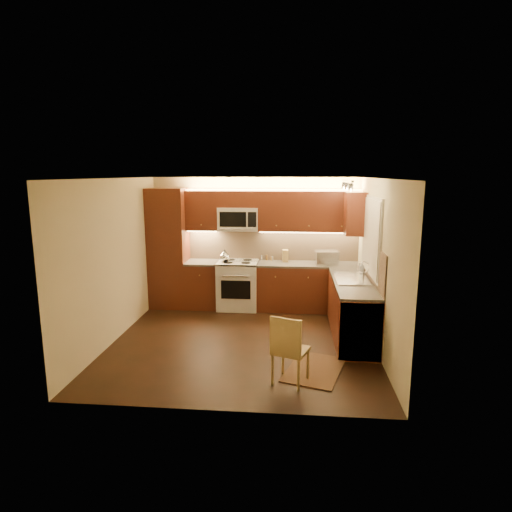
# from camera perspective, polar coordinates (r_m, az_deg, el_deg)

# --- Properties ---
(floor) EXTENTS (4.00, 4.00, 0.01)m
(floor) POSITION_cam_1_polar(r_m,az_deg,el_deg) (6.80, -1.71, -11.27)
(floor) COLOR black
(floor) RESTS_ON ground
(ceiling) EXTENTS (4.00, 4.00, 0.01)m
(ceiling) POSITION_cam_1_polar(r_m,az_deg,el_deg) (6.30, -1.84, 10.30)
(ceiling) COLOR beige
(ceiling) RESTS_ON ground
(wall_back) EXTENTS (4.00, 0.01, 2.50)m
(wall_back) POSITION_cam_1_polar(r_m,az_deg,el_deg) (8.39, -0.12, 1.89)
(wall_back) COLOR #C5B990
(wall_back) RESTS_ON ground
(wall_front) EXTENTS (4.00, 0.01, 2.50)m
(wall_front) POSITION_cam_1_polar(r_m,az_deg,el_deg) (4.52, -4.87, -6.09)
(wall_front) COLOR #C5B990
(wall_front) RESTS_ON ground
(wall_left) EXTENTS (0.01, 4.00, 2.50)m
(wall_left) POSITION_cam_1_polar(r_m,az_deg,el_deg) (6.96, -18.34, -0.55)
(wall_left) COLOR #C5B990
(wall_left) RESTS_ON ground
(wall_right) EXTENTS (0.01, 4.00, 2.50)m
(wall_right) POSITION_cam_1_polar(r_m,az_deg,el_deg) (6.50, 16.00, -1.20)
(wall_right) COLOR #C5B990
(wall_right) RESTS_ON ground
(pantry) EXTENTS (0.70, 0.60, 2.30)m
(pantry) POSITION_cam_1_polar(r_m,az_deg,el_deg) (8.43, -11.55, 1.02)
(pantry) COLOR #4A1D10
(pantry) RESTS_ON floor
(base_cab_back_left) EXTENTS (0.62, 0.60, 0.86)m
(base_cab_back_left) POSITION_cam_1_polar(r_m,az_deg,el_deg) (8.42, -7.05, -3.87)
(base_cab_back_left) COLOR #4A1D10
(base_cab_back_left) RESTS_ON floor
(counter_back_left) EXTENTS (0.62, 0.60, 0.04)m
(counter_back_left) POSITION_cam_1_polar(r_m,az_deg,el_deg) (8.32, -7.12, -0.87)
(counter_back_left) COLOR #353230
(counter_back_left) RESTS_ON base_cab_back_left
(base_cab_back_right) EXTENTS (1.92, 0.60, 0.86)m
(base_cab_back_right) POSITION_cam_1_polar(r_m,az_deg,el_deg) (8.24, 6.93, -4.20)
(base_cab_back_right) COLOR #4A1D10
(base_cab_back_right) RESTS_ON floor
(counter_back_right) EXTENTS (1.92, 0.60, 0.04)m
(counter_back_right) POSITION_cam_1_polar(r_m,az_deg,el_deg) (8.13, 7.00, -1.14)
(counter_back_right) COLOR #353230
(counter_back_right) RESTS_ON base_cab_back_right
(base_cab_right) EXTENTS (0.60, 2.00, 0.86)m
(base_cab_right) POSITION_cam_1_polar(r_m,az_deg,el_deg) (7.05, 12.63, -7.01)
(base_cab_right) COLOR #4A1D10
(base_cab_right) RESTS_ON floor
(counter_right) EXTENTS (0.60, 2.00, 0.04)m
(counter_right) POSITION_cam_1_polar(r_m,az_deg,el_deg) (6.92, 12.79, -3.46)
(counter_right) COLOR #353230
(counter_right) RESTS_ON base_cab_right
(dishwasher) EXTENTS (0.58, 0.60, 0.84)m
(dishwasher) POSITION_cam_1_polar(r_m,az_deg,el_deg) (6.39, 13.43, -8.93)
(dishwasher) COLOR silver
(dishwasher) RESTS_ON floor
(backsplash_back) EXTENTS (3.30, 0.02, 0.60)m
(backsplash_back) POSITION_cam_1_polar(r_m,az_deg,el_deg) (8.36, 2.26, 1.50)
(backsplash_back) COLOR tan
(backsplash_back) RESTS_ON wall_back
(backsplash_right) EXTENTS (0.02, 2.00, 0.60)m
(backsplash_right) POSITION_cam_1_polar(r_m,az_deg,el_deg) (6.90, 15.29, -0.91)
(backsplash_right) COLOR tan
(backsplash_right) RESTS_ON wall_right
(upper_cab_back_left) EXTENTS (0.62, 0.35, 0.75)m
(upper_cab_back_left) POSITION_cam_1_polar(r_m,az_deg,el_deg) (8.29, -7.10, 6.05)
(upper_cab_back_left) COLOR #4A1D10
(upper_cab_back_left) RESTS_ON wall_back
(upper_cab_back_right) EXTENTS (1.92, 0.35, 0.75)m
(upper_cab_back_right) POSITION_cam_1_polar(r_m,az_deg,el_deg) (8.11, 7.14, 5.94)
(upper_cab_back_right) COLOR #4A1D10
(upper_cab_back_right) RESTS_ON wall_back
(upper_cab_bridge) EXTENTS (0.76, 0.35, 0.31)m
(upper_cab_bridge) POSITION_cam_1_polar(r_m,az_deg,el_deg) (8.16, -2.35, 7.59)
(upper_cab_bridge) COLOR #4A1D10
(upper_cab_bridge) RESTS_ON wall_back
(upper_cab_right_corner) EXTENTS (0.35, 0.50, 0.75)m
(upper_cab_right_corner) POSITION_cam_1_polar(r_m,az_deg,el_deg) (7.75, 13.07, 5.52)
(upper_cab_right_corner) COLOR #4A1D10
(upper_cab_right_corner) RESTS_ON wall_right
(stove) EXTENTS (0.76, 0.65, 0.92)m
(stove) POSITION_cam_1_polar(r_m,az_deg,el_deg) (8.27, -2.40, -3.85)
(stove) COLOR silver
(stove) RESTS_ON floor
(microwave) EXTENTS (0.76, 0.38, 0.44)m
(microwave) POSITION_cam_1_polar(r_m,az_deg,el_deg) (8.17, -2.35, 4.96)
(microwave) COLOR silver
(microwave) RESTS_ON wall_back
(window_frame) EXTENTS (0.03, 1.44, 1.24)m
(window_frame) POSITION_cam_1_polar(r_m,az_deg,el_deg) (6.98, 15.20, 2.56)
(window_frame) COLOR silver
(window_frame) RESTS_ON wall_right
(window_blinds) EXTENTS (0.02, 1.36, 1.16)m
(window_blinds) POSITION_cam_1_polar(r_m,az_deg,el_deg) (6.97, 15.04, 2.57)
(window_blinds) COLOR silver
(window_blinds) RESTS_ON wall_right
(sink) EXTENTS (0.52, 0.86, 0.15)m
(sink) POSITION_cam_1_polar(r_m,az_deg,el_deg) (7.05, 12.67, -2.41)
(sink) COLOR silver
(sink) RESTS_ON counter_right
(faucet) EXTENTS (0.20, 0.04, 0.30)m
(faucet) POSITION_cam_1_polar(r_m,az_deg,el_deg) (7.06, 14.14, -1.84)
(faucet) COLOR silver
(faucet) RESTS_ON counter_right
(track_light_bar) EXTENTS (0.04, 1.20, 0.03)m
(track_light_bar) POSITION_cam_1_polar(r_m,az_deg,el_deg) (6.70, 12.08, 9.76)
(track_light_bar) COLOR silver
(track_light_bar) RESTS_ON ceiling
(kettle) EXTENTS (0.22, 0.22, 0.24)m
(kettle) POSITION_cam_1_polar(r_m,az_deg,el_deg) (8.11, -4.22, 0.04)
(kettle) COLOR silver
(kettle) RESTS_ON stove
(toaster_oven) EXTENTS (0.45, 0.36, 0.25)m
(toaster_oven) POSITION_cam_1_polar(r_m,az_deg,el_deg) (8.12, 9.36, -0.18)
(toaster_oven) COLOR silver
(toaster_oven) RESTS_ON counter_back_right
(knife_block) EXTENTS (0.12, 0.18, 0.23)m
(knife_block) POSITION_cam_1_polar(r_m,az_deg,el_deg) (8.24, 3.92, 0.05)
(knife_block) COLOR olive
(knife_block) RESTS_ON counter_back_right
(spice_jar_a) EXTENTS (0.05, 0.05, 0.10)m
(spice_jar_a) POSITION_cam_1_polar(r_m,az_deg,el_deg) (8.37, 0.80, -0.20)
(spice_jar_a) COLOR silver
(spice_jar_a) RESTS_ON counter_back_right
(spice_jar_b) EXTENTS (0.05, 0.05, 0.11)m
(spice_jar_b) POSITION_cam_1_polar(r_m,az_deg,el_deg) (8.37, 1.44, -0.21)
(spice_jar_b) COLOR brown
(spice_jar_b) RESTS_ON counter_back_right
(spice_jar_c) EXTENTS (0.05, 0.05, 0.10)m
(spice_jar_c) POSITION_cam_1_polar(r_m,az_deg,el_deg) (8.29, 2.22, -0.33)
(spice_jar_c) COLOR silver
(spice_jar_c) RESTS_ON counter_back_right
(spice_jar_d) EXTENTS (0.06, 0.06, 0.08)m
(spice_jar_d) POSITION_cam_1_polar(r_m,az_deg,el_deg) (8.31, 2.12, -0.37)
(spice_jar_d) COLOR olive
(spice_jar_d) RESTS_ON counter_back_right
(soap_bottle) EXTENTS (0.08, 0.08, 0.17)m
(soap_bottle) POSITION_cam_1_polar(r_m,az_deg,el_deg) (7.59, 13.92, -1.45)
(soap_bottle) COLOR silver
(soap_bottle) RESTS_ON counter_right
(rug) EXTENTS (0.93, 1.15, 0.01)m
(rug) POSITION_cam_1_polar(r_m,az_deg,el_deg) (5.94, 7.79, -14.73)
(rug) COLOR black
(rug) RESTS_ON floor
(dining_chair) EXTENTS (0.51, 0.51, 0.90)m
(dining_chair) POSITION_cam_1_polar(r_m,az_deg,el_deg) (5.41, 4.64, -12.19)
(dining_chair) COLOR olive
(dining_chair) RESTS_ON floor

